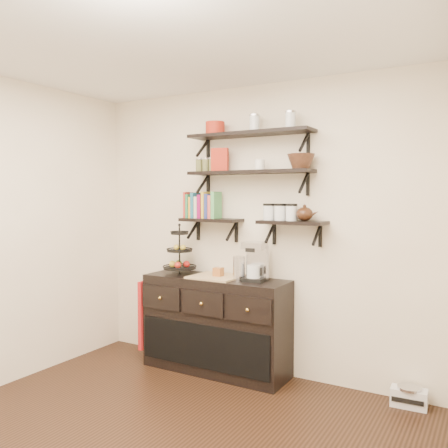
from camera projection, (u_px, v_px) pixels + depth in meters
ceiling at (130, 28)px, 2.90m from camera, size 3.50×3.50×0.02m
back_wall at (256, 229)px, 4.49m from camera, size 3.50×0.02×2.70m
right_wall at (434, 269)px, 2.10m from camera, size 0.02×3.50×2.70m
shelf_top at (250, 134)px, 4.32m from camera, size 1.20×0.27×0.23m
shelf_mid at (250, 173)px, 4.34m from camera, size 1.20×0.27×0.23m
shelf_low_left at (211, 221)px, 4.59m from camera, size 0.60×0.25×0.23m
shelf_low_right at (293, 223)px, 4.17m from camera, size 0.60×0.25×0.23m
cookbooks at (204, 206)px, 4.63m from camera, size 0.36×0.15×0.26m
glass_canisters at (280, 213)px, 4.23m from camera, size 0.32×0.10×0.13m
sideboard at (216, 324)px, 4.49m from camera, size 1.40×0.50×0.92m
fruit_stand at (180, 257)px, 4.66m from camera, size 0.32×0.32×0.47m
candle at (218, 272)px, 4.45m from camera, size 0.08×0.08×0.08m
coffee_maker at (256, 262)px, 4.27m from camera, size 0.21×0.20×0.36m
thermal_carafe at (239, 268)px, 4.31m from camera, size 0.11×0.11×0.22m
apron at (149, 313)px, 4.77m from camera, size 0.04×0.29×0.68m
radio at (409, 397)px, 3.74m from camera, size 0.28×0.19×0.17m
recipe_box at (220, 160)px, 4.49m from camera, size 0.17×0.10×0.22m
walnut_bowl at (301, 162)px, 4.08m from camera, size 0.24×0.24×0.13m
ramekins at (260, 165)px, 4.28m from camera, size 0.09×0.09×0.10m
teapot at (305, 213)px, 4.11m from camera, size 0.20×0.15×0.15m
red_pot at (215, 128)px, 4.50m from camera, size 0.18×0.18×0.12m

